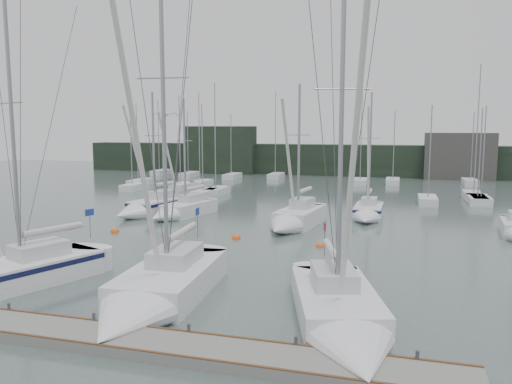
% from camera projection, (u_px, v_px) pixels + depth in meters
% --- Properties ---
extents(ground, '(160.00, 160.00, 0.00)m').
position_uv_depth(ground, '(184.00, 301.00, 22.78)').
color(ground, '#4D5E5B').
rests_on(ground, ground).
extents(dock, '(24.00, 2.00, 0.40)m').
position_uv_depth(dock, '(127.00, 341.00, 17.98)').
color(dock, slate).
rests_on(dock, ground).
extents(far_treeline, '(90.00, 4.00, 5.00)m').
position_uv_depth(far_treeline, '(340.00, 160.00, 81.57)').
color(far_treeline, black).
rests_on(far_treeline, ground).
extents(far_building_left, '(12.00, 3.00, 8.00)m').
position_uv_depth(far_building_left, '(220.00, 150.00, 84.91)').
color(far_building_left, black).
rests_on(far_building_left, ground).
extents(far_building_right, '(10.00, 3.00, 7.00)m').
position_uv_depth(far_building_right, '(459.00, 156.00, 74.64)').
color(far_building_right, '#43413E').
rests_on(far_building_right, ground).
extents(mast_forest, '(57.53, 27.21, 14.78)m').
position_uv_depth(mast_forest, '(299.00, 184.00, 65.03)').
color(mast_forest, silver).
rests_on(mast_forest, ground).
extents(sailboat_near_center, '(4.22, 11.29, 17.10)m').
position_uv_depth(sailboat_near_center, '(152.00, 296.00, 21.54)').
color(sailboat_near_center, silver).
rests_on(sailboat_near_center, ground).
extents(sailboat_near_right, '(5.64, 10.12, 15.79)m').
position_uv_depth(sailboat_near_right, '(344.00, 323.00, 18.66)').
color(sailboat_near_right, silver).
rests_on(sailboat_near_right, ground).
extents(sailboat_mid_a, '(4.68, 8.43, 11.83)m').
position_uv_depth(sailboat_mid_a, '(148.00, 208.00, 44.62)').
color(sailboat_mid_a, silver).
rests_on(sailboat_mid_a, ground).
extents(sailboat_mid_b, '(4.11, 8.15, 11.13)m').
position_uv_depth(sailboat_mid_b, '(178.00, 211.00, 43.57)').
color(sailboat_mid_b, silver).
rests_on(sailboat_mid_b, ground).
extents(sailboat_mid_c, '(3.88, 8.75, 12.03)m').
position_uv_depth(sailboat_mid_c, '(293.00, 221.00, 38.87)').
color(sailboat_mid_c, silver).
rests_on(sailboat_mid_c, ground).
extents(sailboat_mid_d, '(2.45, 6.82, 11.54)m').
position_uv_depth(sailboat_mid_d, '(368.00, 213.00, 42.60)').
color(sailboat_mid_d, silver).
rests_on(sailboat_mid_d, ground).
extents(buoy_a, '(0.63, 0.63, 0.63)m').
position_uv_depth(buoy_a, '(236.00, 238.00, 35.48)').
color(buoy_a, '#ED5715').
rests_on(buoy_a, ground).
extents(buoy_b, '(0.55, 0.55, 0.55)m').
position_uv_depth(buoy_b, '(320.00, 247.00, 33.05)').
color(buoy_b, '#ED5715').
rests_on(buoy_b, ground).
extents(buoy_c, '(0.66, 0.66, 0.66)m').
position_uv_depth(buoy_c, '(115.00, 232.00, 37.64)').
color(buoy_c, '#ED5715').
rests_on(buoy_c, ground).
extents(seagull, '(1.04, 0.50, 0.21)m').
position_uv_depth(seagull, '(165.00, 114.00, 22.50)').
color(seagull, white).
rests_on(seagull, ground).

